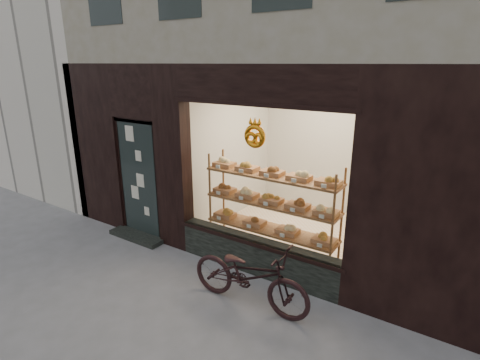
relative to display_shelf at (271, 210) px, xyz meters
The scene contains 4 objects.
ground 2.74m from the display_shelf, 100.01° to the right, with size 90.00×90.00×0.00m, color slate.
neighbor_left 11.08m from the display_shelf, 163.64° to the left, with size 12.00×7.00×9.00m, color silver.
display_shelf is the anchor object (origin of this frame).
bicycle 1.32m from the display_shelf, 73.74° to the right, with size 0.60×1.71×0.90m, color black.
Camera 1 is at (3.06, -2.31, 3.11)m, focal length 28.00 mm.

